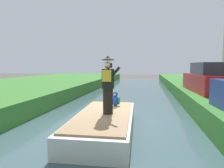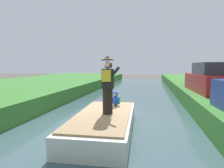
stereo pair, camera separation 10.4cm
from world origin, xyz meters
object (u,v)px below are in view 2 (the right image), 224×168
object	(u,v)px
boat	(104,123)
parrot_plush	(116,99)
parked_car_red	(211,80)
person_pirate	(108,85)

from	to	relation	value
boat	parrot_plush	distance (m)	1.33
parrot_plush	parked_car_red	size ratio (longest dim) A/B	0.14
parrot_plush	boat	bearing A→B (deg)	-97.59
boat	parrot_plush	size ratio (longest dim) A/B	7.52
parked_car_red	person_pirate	bearing A→B (deg)	-133.57
parked_car_red	boat	bearing A→B (deg)	-134.47
boat	person_pirate	bearing A→B (deg)	-4.60
boat	parked_car_red	distance (m)	6.50
person_pirate	parked_car_red	xyz separation A→B (m)	(4.36, 4.58, -0.10)
person_pirate	parrot_plush	distance (m)	1.39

